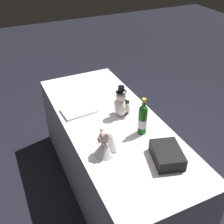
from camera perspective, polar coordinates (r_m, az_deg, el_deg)
The scene contains 8 objects.
ground_plane at distance 2.96m, azimuth 0.00°, elevation -14.43°, with size 12.00×12.00×0.00m, color black.
reception_table at distance 2.67m, azimuth 0.00°, elevation -8.82°, with size 2.03×0.82×0.79m, color white.
teddy_bear_groom at distance 2.44m, azimuth 2.00°, elevation 1.67°, with size 0.15×0.15×0.30m.
teddy_bear_bride at distance 2.04m, azimuth -1.11°, elevation -6.52°, with size 0.17×0.21×0.22m.
champagne_bottle at distance 2.22m, azimuth 6.44°, elevation -1.46°, with size 0.07×0.07×0.33m.
signing_pen at distance 2.25m, azimuth -0.61°, elevation -4.98°, with size 0.12×0.06×0.01m.
gift_case_black at distance 2.06m, azimuth 11.43°, elevation -8.76°, with size 0.32×0.27×0.10m.
guestbook at distance 2.55m, azimuth -7.03°, elevation 0.24°, with size 0.20×0.30×0.02m, color white.
Camera 1 is at (1.77, -0.82, 2.22)m, focal length 43.66 mm.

